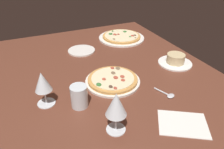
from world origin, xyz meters
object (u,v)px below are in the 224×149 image
at_px(water_glass, 79,97).
at_px(side_plate, 82,51).
at_px(ramekin_on_saucer, 175,60).
at_px(paper_menu, 183,124).
at_px(spoon, 168,95).
at_px(wine_glass_near, 43,83).
at_px(pizza_side, 121,37).
at_px(pizza_main, 113,80).
at_px(wine_glass_far, 116,105).

height_order(water_glass, side_plate, water_glass).
relative_size(ramekin_on_saucer, paper_menu, 1.04).
bearing_deg(spoon, wine_glass_near, -107.90).
xyz_separation_m(pizza_side, side_plate, (0.09, -0.32, -0.01)).
height_order(wine_glass_near, side_plate, wine_glass_near).
height_order(pizza_side, wine_glass_near, wine_glass_near).
distance_m(ramekin_on_saucer, side_plate, 0.57).
distance_m(pizza_side, ramekin_on_saucer, 0.48).
height_order(pizza_main, wine_glass_near, wine_glass_near).
bearing_deg(wine_glass_near, pizza_side, 130.80).
xyz_separation_m(paper_menu, spoon, (-0.17, 0.06, 0.00)).
bearing_deg(water_glass, paper_menu, 50.80).
height_order(side_plate, paper_menu, side_plate).
relative_size(pizza_side, wine_glass_near, 2.10).
bearing_deg(paper_menu, ramekin_on_saucer, 176.98).
bearing_deg(wine_glass_near, side_plate, 146.61).
relative_size(pizza_main, pizza_side, 0.83).
relative_size(side_plate, paper_menu, 0.93).
xyz_separation_m(pizza_main, water_glass, (0.11, -0.20, 0.03)).
xyz_separation_m(pizza_main, ramekin_on_saucer, (-0.03, 0.40, 0.01)).
relative_size(water_glass, side_plate, 0.57).
relative_size(pizza_side, ramekin_on_saucer, 1.71).
xyz_separation_m(ramekin_on_saucer, side_plate, (-0.37, -0.43, -0.02)).
height_order(wine_glass_far, spoon, wine_glass_far).
distance_m(pizza_main, pizza_side, 0.57).
bearing_deg(side_plate, wine_glass_far, -6.93).
bearing_deg(water_glass, pizza_main, 118.63).
distance_m(water_glass, side_plate, 0.54).
xyz_separation_m(ramekin_on_saucer, paper_menu, (0.40, -0.28, -0.02)).
bearing_deg(ramekin_on_saucer, wine_glass_far, -57.89).
bearing_deg(pizza_main, pizza_side, 149.58).
bearing_deg(pizza_side, water_glass, -39.07).
height_order(water_glass, paper_menu, water_glass).
distance_m(wine_glass_far, water_glass, 0.21).
bearing_deg(wine_glass_far, pizza_main, 157.96).
relative_size(pizza_main, water_glass, 2.78).
bearing_deg(side_plate, spoon, 19.75).
height_order(pizza_side, wine_glass_far, wine_glass_far).
bearing_deg(pizza_side, pizza_main, -30.42).
bearing_deg(paper_menu, pizza_main, -130.18).
height_order(pizza_main, pizza_side, same).
bearing_deg(wine_glass_far, side_plate, 173.07).
relative_size(pizza_main, ramekin_on_saucer, 1.43).
distance_m(ramekin_on_saucer, wine_glass_near, 0.73).
bearing_deg(wine_glass_far, paper_menu, 72.51).
bearing_deg(pizza_main, water_glass, -61.37).
bearing_deg(pizza_main, wine_glass_far, -22.04).
xyz_separation_m(pizza_side, wine_glass_far, (0.79, -0.41, 0.10)).
relative_size(wine_glass_far, spoon, 1.59).
bearing_deg(spoon, wine_glass_far, -72.83).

